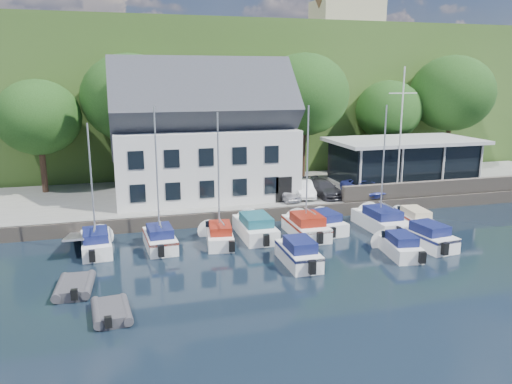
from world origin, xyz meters
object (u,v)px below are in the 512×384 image
dinghy_0 (75,285)px  boat_r1_0 (92,183)px  boat_r1_1 (157,178)px  car_silver (285,194)px  boat_r1_3 (255,225)px  boat_r1_4 (307,167)px  boat_r1_5 (323,221)px  harbor_building (203,143)px  car_dgrey (323,188)px  car_blue (364,187)px  car_white (303,189)px  boat_r2_4 (427,234)px  boat_r2_2 (298,251)px  boat_r2_3 (399,244)px  boat_r1_6 (383,163)px  boat_r1_7 (413,217)px  dinghy_1 (111,310)px  boat_r1_2 (219,180)px  flagpole (401,132)px  club_pavilion (403,162)px

dinghy_0 → boat_r1_0: bearing=85.2°
boat_r1_1 → boat_r1_0: bearing=170.7°
car_silver → boat_r1_3: (-3.88, -5.20, -0.76)m
boat_r1_4 → boat_r1_5: 4.39m
harbor_building → boat_r1_4: (5.27, -9.38, -0.62)m
car_dgrey → car_blue: size_ratio=1.16×
car_white → boat_r1_1: (-12.11, -6.62, 2.83)m
boat_r2_4 → harbor_building: bearing=124.8°
car_dgrey → boat_r1_1: 15.40m
boat_r1_0 → harbor_building: bearing=43.1°
boat_r1_0 → boat_r2_2: size_ratio=1.58×
boat_r2_4 → boat_r1_5: bearing=129.3°
car_white → boat_r1_5: bearing=-88.0°
car_blue → dinghy_0: size_ratio=1.26×
car_white → boat_r2_3: size_ratio=0.76×
boat_r1_6 → boat_r2_2: boat_r1_6 is taller
boat_r1_7 → dinghy_1: bearing=-152.2°
harbor_building → car_blue: size_ratio=3.70×
car_blue → boat_r2_4: size_ratio=0.68×
dinghy_1 → boat_r1_2: bearing=47.4°
car_dgrey → boat_r2_4: 10.96m
boat_r1_5 → boat_r2_3: boat_r1_5 is taller
boat_r1_5 → flagpole: bearing=21.1°
club_pavilion → boat_r1_6: size_ratio=1.39×
flagpole → dinghy_0: bearing=-156.6°
boat_r1_7 → dinghy_1: boat_r1_7 is taller
boat_r2_3 → boat_r1_3: bearing=149.5°
boat_r2_3 → dinghy_0: (-18.52, -0.31, -0.33)m
boat_r1_0 → boat_r2_4: (20.19, -4.62, -3.55)m
boat_r1_2 → boat_r1_7: size_ratio=1.35×
boat_r1_3 → club_pavilion: bearing=26.8°
boat_r1_0 → boat_r1_3: size_ratio=1.25×
boat_r1_1 → boat_r1_7: 18.44m
boat_r2_4 → boat_r1_2: bearing=155.5°
club_pavilion → boat_r2_3: (-8.67, -13.96, -2.36)m
boat_r1_0 → car_dgrey: bearing=15.0°
car_dgrey → car_blue: (3.47, -0.45, 0.01)m
car_white → dinghy_0: bearing=-135.0°
car_dgrey → boat_r1_6: boat_r1_6 is taller
car_silver → boat_r2_2: 11.16m
car_dgrey → boat_r1_5: car_dgrey is taller
boat_r1_2 → boat_r1_4: bearing=8.3°
flagpole → boat_r1_2: (-16.00, -5.28, -1.99)m
harbor_building → boat_r2_4: (11.87, -13.51, -4.57)m
car_white → boat_r1_5: size_ratio=0.70×
flagpole → boat_r1_3: 15.14m
harbor_building → boat_r2_2: size_ratio=2.63×
car_silver → dinghy_0: car_silver is taller
car_silver → boat_r2_3: size_ratio=0.60×
club_pavilion → boat_r1_4: boat_r1_4 is taller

